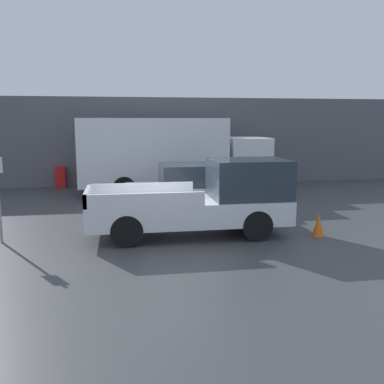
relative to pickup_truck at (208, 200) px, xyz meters
name	(u,v)px	position (x,y,z in m)	size (l,w,h in m)	color
ground_plane	(168,241)	(-1.15, -0.46, -0.97)	(60.00, 60.00, 0.00)	#3D3D3F
building_wall	(144,142)	(-1.15, 9.73, 1.15)	(28.00, 0.15, 4.25)	#56565B
pickup_truck	(208,200)	(0.00, 0.00, 0.00)	(5.45, 1.93, 2.08)	silver
car	(195,188)	(0.18, 3.02, -0.13)	(4.62, 2.01, 1.66)	silver
delivery_truck	(169,153)	(-0.27, 7.06, 0.77)	(8.12, 2.47, 3.24)	white
newspaper_box	(61,177)	(-5.13, 9.41, -0.47)	(0.45, 0.40, 1.01)	red
traffic_cone	(318,225)	(2.96, -0.68, -0.66)	(0.32, 0.32, 0.62)	orange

